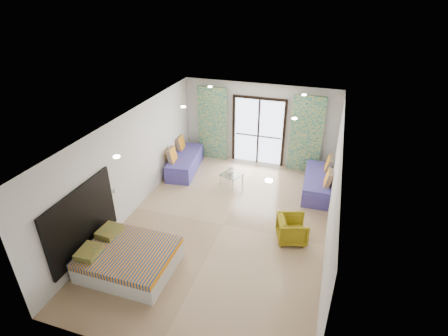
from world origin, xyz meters
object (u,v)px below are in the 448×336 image
(bed, at_px, (128,259))
(coffee_table, at_px, (232,175))
(daybed_left, at_px, (185,162))
(daybed_right, at_px, (318,183))
(armchair, at_px, (292,228))

(bed, relative_size, coffee_table, 2.60)
(daybed_left, height_order, daybed_right, daybed_left)
(armchair, bearing_deg, coffee_table, 28.47)
(coffee_table, bearing_deg, armchair, -44.14)
(coffee_table, relative_size, armchair, 1.05)
(bed, relative_size, armchair, 2.72)
(daybed_left, xyz_separation_m, daybed_right, (4.23, -0.04, -0.01))
(daybed_left, height_order, coffee_table, daybed_left)
(daybed_left, height_order, armchair, daybed_left)
(daybed_left, bearing_deg, bed, -89.73)
(coffee_table, bearing_deg, daybed_right, 8.66)
(bed, xyz_separation_m, daybed_left, (-0.64, 4.48, 0.03))
(bed, height_order, coffee_table, bed)
(daybed_right, distance_m, coffee_table, 2.54)
(daybed_left, distance_m, daybed_right, 4.24)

